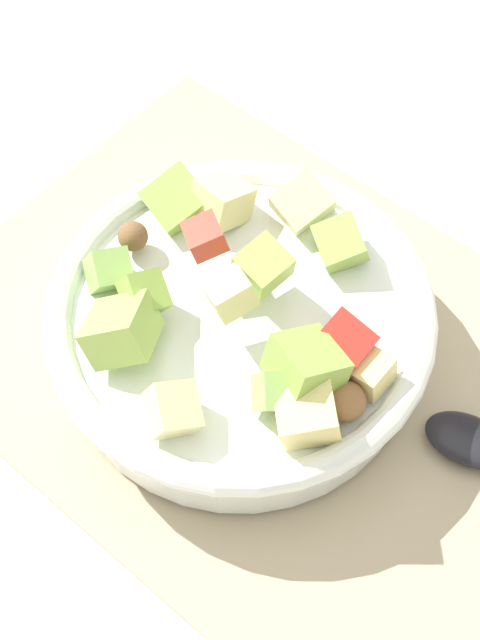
# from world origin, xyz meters

# --- Properties ---
(ground_plane) EXTENTS (2.40, 2.40, 0.00)m
(ground_plane) POSITION_xyz_m (0.00, 0.00, 0.00)
(ground_plane) COLOR silver
(placemat) EXTENTS (0.44, 0.34, 0.01)m
(placemat) POSITION_xyz_m (0.00, 0.00, 0.00)
(placemat) COLOR tan
(placemat) RESTS_ON ground_plane
(salad_bowl) EXTENTS (0.25, 0.25, 0.10)m
(salad_bowl) POSITION_xyz_m (-0.01, -0.01, 0.04)
(salad_bowl) COLOR white
(salad_bowl) RESTS_ON placemat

